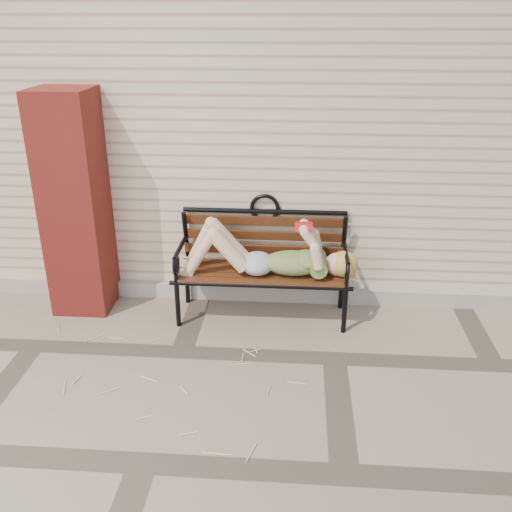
{
  "coord_description": "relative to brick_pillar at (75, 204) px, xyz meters",
  "views": [
    {
      "loc": [
        -0.34,
        -3.92,
        2.6
      ],
      "look_at": [
        -0.68,
        0.56,
        0.64
      ],
      "focal_mm": 40.0,
      "sensor_mm": 36.0,
      "label": 1
    }
  ],
  "objects": [
    {
      "name": "foundation_strip",
      "position": [
        2.3,
        0.22,
        -0.93
      ],
      "size": [
        8.0,
        0.1,
        0.15
      ],
      "primitive_type": "cube",
      "color": "#A79F97",
      "rests_on": "ground"
    },
    {
      "name": "garden_bench",
      "position": [
        1.67,
        -0.01,
        -0.4
      ],
      "size": [
        1.65,
        0.66,
        1.07
      ],
      "color": "black",
      "rests_on": "ground"
    },
    {
      "name": "reading_woman",
      "position": [
        1.68,
        -0.14,
        -0.37
      ],
      "size": [
        1.56,
        0.35,
        0.49
      ],
      "color": "#0A354B",
      "rests_on": "ground"
    },
    {
      "name": "ground",
      "position": [
        2.3,
        -0.75,
        -1.0
      ],
      "size": [
        80.0,
        80.0,
        0.0
      ],
      "primitive_type": "plane",
      "color": "gray",
      "rests_on": "ground"
    },
    {
      "name": "house_wall",
      "position": [
        2.3,
        2.25,
        0.5
      ],
      "size": [
        8.0,
        4.0,
        3.0
      ],
      "primitive_type": "cube",
      "color": "beige",
      "rests_on": "ground"
    },
    {
      "name": "brick_pillar",
      "position": [
        0.0,
        0.0,
        0.0
      ],
      "size": [
        0.5,
        0.5,
        2.0
      ],
      "primitive_type": "cube",
      "color": "#AD2B27",
      "rests_on": "ground"
    },
    {
      "name": "straw_scatter",
      "position": [
        0.72,
        -1.06,
        -0.99
      ],
      "size": [
        3.11,
        1.68,
        0.01
      ],
      "color": "#E0C26D",
      "rests_on": "ground"
    }
  ]
}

